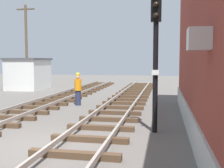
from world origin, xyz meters
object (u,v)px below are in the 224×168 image
(utility_pole_far, at_px, (26,44))
(track_worker_foreground, at_px, (78,89))
(signal_mast, at_px, (156,43))
(control_hut, at_px, (28,74))

(utility_pole_far, height_order, track_worker_foreground, utility_pole_far)
(utility_pole_far, distance_m, track_worker_foreground, 13.31)
(track_worker_foreground, bearing_deg, signal_mast, -49.56)
(signal_mast, xyz_separation_m, utility_pole_far, (-12.80, 15.21, 0.95))
(control_hut, bearing_deg, utility_pole_far, 120.30)
(signal_mast, height_order, control_hut, signal_mast)
(signal_mast, distance_m, control_hut, 17.56)
(control_hut, xyz_separation_m, utility_pole_far, (-1.24, 2.12, 2.71))
(signal_mast, bearing_deg, utility_pole_far, 130.08)
(signal_mast, bearing_deg, control_hut, 131.45)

